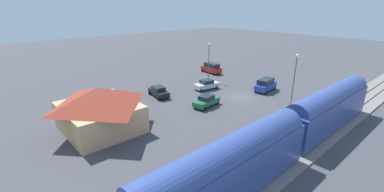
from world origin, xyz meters
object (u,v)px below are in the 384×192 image
at_px(pedestrian_on_platform, 331,94).
at_px(suv_blue, 266,85).
at_px(light_pole_near_platform, 295,74).
at_px(suv_red, 211,68).
at_px(light_pole_lot_center, 209,57).
at_px(sedan_black, 159,91).
at_px(passenger_train, 291,130).
at_px(sedan_green, 206,101).
at_px(station_building, 99,108).
at_px(sedan_silver, 207,85).

xyz_separation_m(pedestrian_on_platform, suv_blue, (9.87, 2.97, -0.13)).
bearing_deg(light_pole_near_platform, suv_red, -12.73).
bearing_deg(light_pole_lot_center, suv_red, -51.18).
distance_m(suv_red, light_pole_lot_center, 7.32).
distance_m(sedan_black, light_pole_lot_center, 13.37).
height_order(passenger_train, light_pole_near_platform, light_pole_near_platform).
bearing_deg(sedan_green, pedestrian_on_platform, -126.09).
relative_size(suv_red, light_pole_near_platform, 0.65).
relative_size(station_building, sedan_black, 2.07).
height_order(passenger_train, sedan_black, passenger_train).
bearing_deg(sedan_black, suv_red, -73.82).
bearing_deg(passenger_train, sedan_silver, -23.68).
height_order(sedan_green, suv_blue, suv_blue).
distance_m(sedan_green, sedan_silver, 8.28).
distance_m(station_building, sedan_silver, 21.02).
xyz_separation_m(sedan_green, sedan_black, (8.32, 2.81, 0.00)).
distance_m(station_building, suv_blue, 28.27).
xyz_separation_m(station_building, suv_blue, (-4.80, -27.82, -1.64)).
relative_size(suv_blue, suv_red, 1.02).
relative_size(station_building, light_pole_lot_center, 1.32).
distance_m(passenger_train, sedan_green, 15.39).
distance_m(sedan_green, sedan_black, 8.79).
bearing_deg(station_building, sedan_black, -66.55).
bearing_deg(suv_blue, pedestrian_on_platform, -163.25).
bearing_deg(sedan_silver, light_pole_near_platform, -163.34).
relative_size(pedestrian_on_platform, sedan_green, 0.36).
height_order(passenger_train, suv_red, passenger_train).
bearing_deg(light_pole_lot_center, sedan_green, 133.59).
relative_size(pedestrian_on_platform, suv_blue, 0.33).
relative_size(station_building, sedan_green, 2.08).
relative_size(suv_blue, light_pole_near_platform, 0.66).
height_order(passenger_train, station_building, station_building).
bearing_deg(pedestrian_on_platform, sedan_black, 43.22).
bearing_deg(passenger_train, suv_blue, -50.78).
distance_m(sedan_silver, light_pole_lot_center, 6.67).
xyz_separation_m(station_building, light_pole_near_platform, (-11.20, -24.93, 2.10)).
relative_size(sedan_black, light_pole_near_platform, 0.61).
bearing_deg(pedestrian_on_platform, sedan_silver, 29.92).
xyz_separation_m(sedan_green, suv_blue, (-1.71, -12.93, 0.27)).
xyz_separation_m(sedan_green, light_pole_near_platform, (-8.11, -10.04, 4.01)).
xyz_separation_m(sedan_black, sedan_silver, (-2.48, -8.68, 0.00)).
bearing_deg(sedan_black, pedestrian_on_platform, -136.78).
xyz_separation_m(suv_blue, light_pole_near_platform, (-6.40, 2.88, 3.74)).
distance_m(station_building, light_pole_near_platform, 27.41).
xyz_separation_m(pedestrian_on_platform, sedan_black, (19.91, 18.71, -0.40)).
xyz_separation_m(station_building, sedan_black, (5.24, -12.08, -1.91)).
bearing_deg(passenger_train, station_building, 32.91).
xyz_separation_m(suv_blue, light_pole_lot_center, (11.18, 2.98, 3.57)).
relative_size(station_building, suv_blue, 1.92).
bearing_deg(passenger_train, sedan_black, -1.06).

